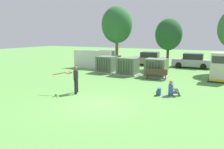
{
  "coord_description": "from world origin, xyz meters",
  "views": [
    {
      "loc": [
        5.72,
        -9.34,
        3.65
      ],
      "look_at": [
        -0.99,
        3.5,
        1.0
      ],
      "focal_mm": 34.46,
      "sensor_mm": 36.0,
      "label": 1
    }
  ],
  "objects_px": {
    "transformer_west": "(107,65)",
    "backpack": "(159,92)",
    "seated_spectator": "(172,90)",
    "parked_car_right_of_center": "(192,61)",
    "transformer_mid_east": "(156,68)",
    "parked_car_leftmost": "(105,57)",
    "parked_car_left_of_center": "(149,59)",
    "park_bench": "(156,73)",
    "transformer_mid_west": "(128,67)",
    "sports_ball": "(58,97)",
    "generator_enclosure": "(220,68)",
    "batter": "(75,78)"
  },
  "relations": [
    {
      "from": "generator_enclosure",
      "to": "park_bench",
      "type": "distance_m",
      "value": 4.96
    },
    {
      "from": "transformer_west",
      "to": "sports_ball",
      "type": "height_order",
      "value": "transformer_west"
    },
    {
      "from": "park_bench",
      "to": "seated_spectator",
      "type": "distance_m",
      "value": 4.83
    },
    {
      "from": "transformer_west",
      "to": "parked_car_right_of_center",
      "type": "relative_size",
      "value": 0.5
    },
    {
      "from": "park_bench",
      "to": "backpack",
      "type": "xyz_separation_m",
      "value": [
        1.49,
        -4.54,
        -0.32
      ]
    },
    {
      "from": "park_bench",
      "to": "backpack",
      "type": "relative_size",
      "value": 4.18
    },
    {
      "from": "transformer_west",
      "to": "batter",
      "type": "relative_size",
      "value": 1.21
    },
    {
      "from": "seated_spectator",
      "to": "parked_car_right_of_center",
      "type": "bearing_deg",
      "value": 92.44
    },
    {
      "from": "transformer_mid_west",
      "to": "batter",
      "type": "height_order",
      "value": "batter"
    },
    {
      "from": "parked_car_left_of_center",
      "to": "parked_car_right_of_center",
      "type": "bearing_deg",
      "value": 1.1
    },
    {
      "from": "parked_car_leftmost",
      "to": "transformer_west",
      "type": "bearing_deg",
      "value": -59.24
    },
    {
      "from": "transformer_mid_west",
      "to": "backpack",
      "type": "bearing_deg",
      "value": -50.64
    },
    {
      "from": "sports_ball",
      "to": "parked_car_right_of_center",
      "type": "bearing_deg",
      "value": 71.52
    },
    {
      "from": "generator_enclosure",
      "to": "parked_car_right_of_center",
      "type": "distance_m",
      "value": 7.54
    },
    {
      "from": "parked_car_left_of_center",
      "to": "transformer_mid_west",
      "type": "bearing_deg",
      "value": -86.94
    },
    {
      "from": "backpack",
      "to": "generator_enclosure",
      "type": "bearing_deg",
      "value": 62.51
    },
    {
      "from": "backpack",
      "to": "park_bench",
      "type": "bearing_deg",
      "value": 108.18
    },
    {
      "from": "transformer_mid_east",
      "to": "seated_spectator",
      "type": "distance_m",
      "value": 6.11
    },
    {
      "from": "batter",
      "to": "park_bench",
      "type": "bearing_deg",
      "value": 62.75
    },
    {
      "from": "transformer_mid_east",
      "to": "batter",
      "type": "xyz_separation_m",
      "value": [
        -2.99,
        -7.77,
        0.19
      ]
    },
    {
      "from": "parked_car_leftmost",
      "to": "seated_spectator",
      "type": "bearing_deg",
      "value": -46.2
    },
    {
      "from": "seated_spectator",
      "to": "parked_car_right_of_center",
      "type": "xyz_separation_m",
      "value": [
        -0.54,
        12.76,
        0.38
      ]
    },
    {
      "from": "generator_enclosure",
      "to": "backpack",
      "type": "xyz_separation_m",
      "value": [
        -3.18,
        -6.11,
        -0.92
      ]
    },
    {
      "from": "parked_car_leftmost",
      "to": "parked_car_left_of_center",
      "type": "relative_size",
      "value": 1.01
    },
    {
      "from": "parked_car_right_of_center",
      "to": "batter",
      "type": "bearing_deg",
      "value": -108.64
    },
    {
      "from": "transformer_mid_east",
      "to": "generator_enclosure",
      "type": "bearing_deg",
      "value": 3.88
    },
    {
      "from": "sports_ball",
      "to": "parked_car_right_of_center",
      "type": "xyz_separation_m",
      "value": [
        5.44,
        16.28,
        0.71
      ]
    },
    {
      "from": "generator_enclosure",
      "to": "sports_ball",
      "type": "xyz_separation_m",
      "value": [
        -8.41,
        -9.36,
        -1.09
      ]
    },
    {
      "from": "sports_ball",
      "to": "backpack",
      "type": "distance_m",
      "value": 6.16
    },
    {
      "from": "transformer_mid_west",
      "to": "parked_car_left_of_center",
      "type": "distance_m",
      "value": 7.51
    },
    {
      "from": "parked_car_left_of_center",
      "to": "batter",
      "type": "bearing_deg",
      "value": -90.01
    },
    {
      "from": "transformer_mid_east",
      "to": "parked_car_right_of_center",
      "type": "relative_size",
      "value": 0.5
    },
    {
      "from": "generator_enclosure",
      "to": "backpack",
      "type": "bearing_deg",
      "value": -117.49
    },
    {
      "from": "transformer_mid_east",
      "to": "park_bench",
      "type": "relative_size",
      "value": 1.14
    },
    {
      "from": "transformer_mid_east",
      "to": "sports_ball",
      "type": "xyz_separation_m",
      "value": [
        -3.36,
        -9.02,
        -0.74
      ]
    },
    {
      "from": "transformer_mid_east",
      "to": "parked_car_left_of_center",
      "type": "xyz_separation_m",
      "value": [
        -2.98,
        7.17,
        -0.04
      ]
    },
    {
      "from": "transformer_west",
      "to": "backpack",
      "type": "xyz_separation_m",
      "value": [
        6.87,
        -5.72,
        -0.57
      ]
    },
    {
      "from": "transformer_mid_west",
      "to": "parked_car_leftmost",
      "type": "height_order",
      "value": "same"
    },
    {
      "from": "generator_enclosure",
      "to": "batter",
      "type": "distance_m",
      "value": 11.42
    },
    {
      "from": "generator_enclosure",
      "to": "park_bench",
      "type": "bearing_deg",
      "value": -161.41
    },
    {
      "from": "transformer_west",
      "to": "parked_car_right_of_center",
      "type": "distance_m",
      "value": 10.18
    },
    {
      "from": "transformer_west",
      "to": "transformer_mid_east",
      "type": "bearing_deg",
      "value": 0.61
    },
    {
      "from": "transformer_west",
      "to": "backpack",
      "type": "bearing_deg",
      "value": -39.77
    },
    {
      "from": "parked_car_right_of_center",
      "to": "transformer_mid_east",
      "type": "bearing_deg",
      "value": -106.02
    },
    {
      "from": "transformer_mid_west",
      "to": "seated_spectator",
      "type": "height_order",
      "value": "transformer_mid_west"
    },
    {
      "from": "generator_enclosure",
      "to": "backpack",
      "type": "distance_m",
      "value": 6.95
    },
    {
      "from": "transformer_mid_west",
      "to": "parked_car_left_of_center",
      "type": "xyz_separation_m",
      "value": [
        -0.4,
        7.5,
        -0.04
      ]
    },
    {
      "from": "transformer_west",
      "to": "generator_enclosure",
      "type": "relative_size",
      "value": 0.91
    },
    {
      "from": "parked_car_right_of_center",
      "to": "parked_car_leftmost",
      "type": "bearing_deg",
      "value": -176.25
    },
    {
      "from": "seated_spectator",
      "to": "parked_car_right_of_center",
      "type": "relative_size",
      "value": 0.23
    }
  ]
}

